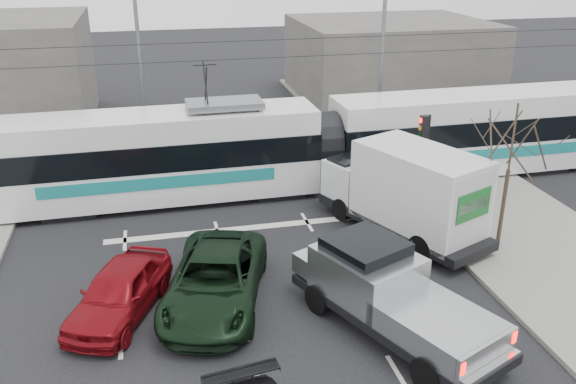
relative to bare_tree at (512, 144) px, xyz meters
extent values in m
plane|color=black|center=(-7.60, -2.50, -3.79)|extent=(120.00, 120.00, 0.00)
cube|color=#33302D|center=(-7.60, 7.50, -3.78)|extent=(60.00, 1.60, 0.03)
cube|color=slate|center=(4.40, 21.50, -1.29)|extent=(12.00, 10.00, 5.00)
cylinder|color=#47382B|center=(0.00, 0.00, -2.27)|extent=(0.14, 0.14, 2.75)
cylinder|color=#47382B|center=(0.00, 0.00, 0.23)|extent=(0.07, 0.07, 2.25)
cylinder|color=black|center=(-1.00, 4.00, -1.84)|extent=(0.12, 0.12, 3.60)
cube|color=black|center=(-1.20, 4.00, -0.54)|extent=(0.28, 0.28, 0.95)
cylinder|color=#FF0C07|center=(-1.35, 4.00, -0.24)|extent=(0.06, 0.20, 0.20)
cylinder|color=orange|center=(-1.35, 4.00, -0.54)|extent=(0.06, 0.20, 0.20)
cylinder|color=#05330C|center=(-1.35, 4.00, -0.84)|extent=(0.06, 0.20, 0.20)
cube|color=white|center=(-1.02, 3.85, -1.34)|extent=(0.02, 0.30, 0.40)
cylinder|color=slate|center=(-0.10, 11.50, 0.71)|extent=(0.20, 0.20, 9.00)
cylinder|color=slate|center=(-11.60, 13.50, 0.71)|extent=(0.20, 0.20, 9.00)
cylinder|color=black|center=(-7.60, 7.50, 1.71)|extent=(60.00, 0.03, 0.03)
cylinder|color=black|center=(-7.60, 7.50, 2.41)|extent=(60.00, 0.03, 0.03)
cube|color=white|center=(-11.23, 6.80, -2.77)|extent=(12.82, 2.87, 1.55)
cube|color=black|center=(-11.23, 6.80, -1.57)|extent=(12.88, 2.90, 1.06)
cube|color=white|center=(-11.23, 6.80, -0.62)|extent=(12.82, 2.77, 0.99)
cube|color=#187A7C|center=(-11.21, 5.44, -2.49)|extent=(8.94, 0.16, 0.49)
cube|color=white|center=(2.66, 7.01, -2.77)|extent=(12.82, 2.87, 1.55)
cube|color=black|center=(2.66, 7.01, -1.57)|extent=(12.88, 2.90, 1.06)
cube|color=white|center=(2.66, 7.01, -0.62)|extent=(12.82, 2.77, 0.99)
cube|color=#187A7C|center=(2.68, 5.66, -2.49)|extent=(8.94, 0.16, 0.49)
cylinder|color=black|center=(-4.28, 6.90, -1.78)|extent=(1.03, 2.59, 2.57)
cube|color=slate|center=(-8.45, 6.84, 0.10)|extent=(3.00, 1.65, 0.25)
cube|color=black|center=(-14.70, 6.74, -3.61)|extent=(2.02, 2.31, 0.36)
cube|color=black|center=(-6.37, 6.87, -3.61)|extent=(2.02, 2.31, 0.36)
cube|color=black|center=(-2.20, 6.93, -3.61)|extent=(2.02, 2.31, 0.36)
cube|color=black|center=(6.13, 7.06, -3.61)|extent=(2.02, 2.31, 0.36)
cube|color=black|center=(-5.36, -3.81, -3.19)|extent=(4.56, 6.66, 0.27)
cube|color=#B7B9BC|center=(-5.82, -2.77, -2.43)|extent=(3.03, 3.29, 1.25)
cube|color=black|center=(-5.87, -2.67, -1.78)|extent=(2.46, 2.49, 0.60)
cube|color=#B7B9BC|center=(-6.44, -1.38, -2.68)|extent=(2.35, 1.88, 0.60)
cube|color=#B7B9BC|center=(-4.80, -5.08, -2.76)|extent=(3.11, 3.47, 0.71)
cube|color=silver|center=(-4.13, -6.58, -3.05)|extent=(1.91, 0.99, 0.20)
cube|color=#FF0C07|center=(-5.06, -6.85, -2.65)|extent=(0.17, 0.14, 0.31)
cube|color=#FF0C07|center=(-3.30, -6.07, -2.65)|extent=(0.17, 0.14, 0.31)
cylinder|color=black|center=(-7.10, -2.36, -3.36)|extent=(0.63, 0.92, 0.87)
cylinder|color=black|center=(-5.27, -1.55, -3.36)|extent=(0.63, 0.92, 0.87)
cylinder|color=black|center=(-5.46, -6.06, -3.36)|extent=(0.63, 0.92, 0.87)
cylinder|color=black|center=(-3.62, -5.25, -3.36)|extent=(0.63, 0.92, 0.87)
cube|color=black|center=(-2.79, 1.87, -3.27)|extent=(4.74, 7.02, 0.33)
cube|color=white|center=(-3.79, 4.19, -2.46)|extent=(2.63, 2.33, 1.52)
cube|color=black|center=(-3.84, 4.32, -1.89)|extent=(2.14, 1.72, 0.57)
cube|color=silver|center=(-2.52, 1.26, -1.86)|extent=(3.89, 5.07, 2.81)
cube|color=silver|center=(-1.63, -0.81, -1.86)|extent=(1.86, 0.84, 2.47)
cube|color=#156022|center=(-1.61, -0.85, -1.64)|extent=(1.48, 0.65, 0.95)
cube|color=black|center=(-1.55, -1.01, -3.36)|extent=(1.98, 1.03, 0.17)
cylinder|color=black|center=(-4.55, 3.43, -3.36)|extent=(0.60, 0.90, 0.86)
cylinder|color=black|center=(-2.71, 4.22, -3.36)|extent=(0.60, 0.90, 0.86)
cylinder|color=black|center=(-2.97, -0.24, -3.32)|extent=(0.64, 0.99, 0.95)
cylinder|color=black|center=(-1.12, 0.55, -3.32)|extent=(0.64, 0.99, 0.95)
cube|color=black|center=(-2.10, 2.02, -3.30)|extent=(2.44, 4.70, 0.22)
cube|color=black|center=(-1.95, 2.82, -2.67)|extent=(1.94, 2.14, 1.03)
cube|color=black|center=(-1.94, 2.90, -2.14)|extent=(1.63, 1.58, 0.49)
cube|color=black|center=(-1.76, 3.87, -2.88)|extent=(1.69, 1.08, 0.49)
cube|color=black|center=(-2.28, 1.06, -2.94)|extent=(1.96, 2.28, 0.58)
cube|color=silver|center=(-2.49, -0.09, -3.18)|extent=(1.53, 0.44, 0.16)
cube|color=#590505|center=(-3.19, 0.13, -2.85)|extent=(0.14, 0.09, 0.25)
cube|color=#590505|center=(-1.76, -0.13, -2.85)|extent=(0.14, 0.09, 0.25)
cylinder|color=black|center=(-2.59, 3.57, -3.43)|extent=(0.38, 0.75, 0.72)
cylinder|color=black|center=(-1.09, 3.29, -3.43)|extent=(0.38, 0.75, 0.72)
cylinder|color=black|center=(-3.11, 0.75, -3.43)|extent=(0.38, 0.75, 0.72)
cylinder|color=black|center=(-1.61, 0.48, -3.43)|extent=(0.38, 0.75, 0.72)
imported|color=black|center=(-9.90, -1.25, -3.01)|extent=(4.04, 6.10, 1.56)
imported|color=maroon|center=(-12.60, -1.19, -3.05)|extent=(3.41, 4.72, 1.49)
camera|label=1|loc=(-11.27, -16.63, 6.18)|focal=38.00mm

